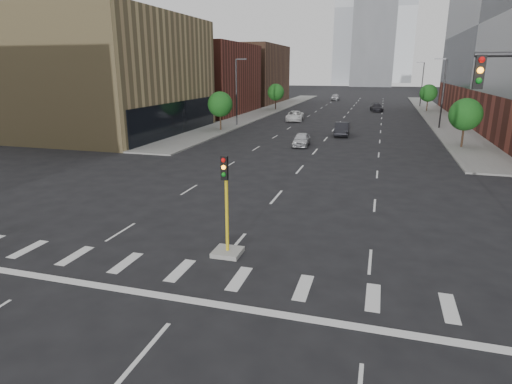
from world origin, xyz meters
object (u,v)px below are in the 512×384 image
at_px(median_traffic_signal, 227,234).
at_px(car_mid_right, 342,129).
at_px(car_far_left, 295,116).
at_px(car_near_left, 301,139).
at_px(car_deep_right, 377,108).
at_px(car_distant, 335,97).

distance_m(median_traffic_signal, car_mid_right, 36.27).
bearing_deg(car_far_left, median_traffic_signal, -88.17).
bearing_deg(car_near_left, car_far_left, 100.37).
height_order(car_deep_right, car_distant, car_distant).
relative_size(median_traffic_signal, car_distant, 0.92).
bearing_deg(car_far_left, car_distant, 82.51).
bearing_deg(car_distant, median_traffic_signal, -86.94).
distance_m(car_near_left, car_mid_right, 9.14).
relative_size(median_traffic_signal, car_far_left, 0.81).
relative_size(median_traffic_signal, car_near_left, 1.10).
xyz_separation_m(car_far_left, car_deep_right, (11.79, 19.33, -0.04)).
bearing_deg(car_mid_right, car_far_left, 119.89).
bearing_deg(car_far_left, car_deep_right, 52.54).
distance_m(car_mid_right, car_distant, 60.25).
bearing_deg(car_distant, car_far_left, -91.75).
xyz_separation_m(car_far_left, car_distant, (1.15, 46.65, 0.06)).
relative_size(median_traffic_signal, car_mid_right, 0.93).
height_order(car_near_left, car_far_left, car_far_left).
bearing_deg(car_near_left, median_traffic_signal, -88.80).
xyz_separation_m(median_traffic_signal, car_deep_right, (4.93, 68.73, -0.26)).
height_order(median_traffic_signal, car_near_left, median_traffic_signal).
relative_size(car_mid_right, car_far_left, 0.87).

